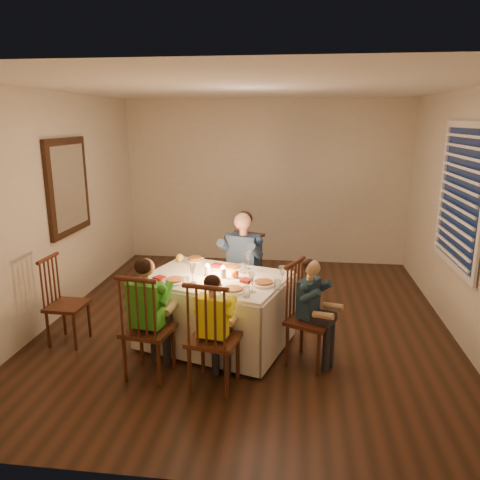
# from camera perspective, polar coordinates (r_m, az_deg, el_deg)

# --- Properties ---
(ground) EXTENTS (5.00, 5.00, 0.00)m
(ground) POSITION_cam_1_polar(r_m,az_deg,el_deg) (5.52, 1.01, -9.96)
(ground) COLOR black
(ground) RESTS_ON ground
(wall_left) EXTENTS (0.02, 5.00, 2.60)m
(wall_left) POSITION_cam_1_polar(r_m,az_deg,el_deg) (5.80, -21.68, 3.70)
(wall_left) COLOR beige
(wall_left) RESTS_ON ground
(wall_right) EXTENTS (0.02, 5.00, 2.60)m
(wall_right) POSITION_cam_1_polar(r_m,az_deg,el_deg) (5.37, 25.71, 2.49)
(wall_right) COLOR beige
(wall_right) RESTS_ON ground
(wall_back) EXTENTS (4.50, 0.02, 2.60)m
(wall_back) POSITION_cam_1_polar(r_m,az_deg,el_deg) (7.57, 3.09, 7.04)
(wall_back) COLOR beige
(wall_back) RESTS_ON ground
(ceiling) EXTENTS (5.00, 5.00, 0.00)m
(ceiling) POSITION_cam_1_polar(r_m,az_deg,el_deg) (5.03, 1.15, 18.10)
(ceiling) COLOR white
(ceiling) RESTS_ON wall_back
(dining_table) EXTENTS (1.65, 1.39, 0.71)m
(dining_table) POSITION_cam_1_polar(r_m,az_deg,el_deg) (4.84, -3.01, -6.85)
(dining_table) COLOR white
(dining_table) RESTS_ON ground
(chair_adult) EXTENTS (0.52, 0.51, 1.01)m
(chair_adult) POSITION_cam_1_polar(r_m,az_deg,el_deg) (5.66, 0.31, -9.28)
(chair_adult) COLOR #38190F
(chair_adult) RESTS_ON ground
(chair_near_left) EXTENTS (0.47, 0.45, 1.01)m
(chair_near_left) POSITION_cam_1_polar(r_m,az_deg,el_deg) (4.57, -10.81, -15.78)
(chair_near_left) COLOR #38190F
(chair_near_left) RESTS_ON ground
(chair_near_right) EXTENTS (0.47, 0.46, 1.01)m
(chair_near_right) POSITION_cam_1_polar(r_m,az_deg,el_deg) (4.34, -3.12, -17.27)
(chair_near_right) COLOR #38190F
(chair_near_right) RESTS_ON ground
(chair_end) EXTENTS (0.53, 0.54, 1.01)m
(chair_end) POSITION_cam_1_polar(r_m,az_deg,el_deg) (4.73, 8.38, -14.59)
(chair_end) COLOR #38190F
(chair_end) RESTS_ON ground
(chair_extra) EXTENTS (0.38, 0.40, 0.94)m
(chair_extra) POSITION_cam_1_polar(r_m,az_deg,el_deg) (5.38, -19.92, -11.59)
(chair_extra) COLOR #38190F
(chair_extra) RESTS_ON ground
(adult) EXTENTS (0.58, 0.56, 1.27)m
(adult) POSITION_cam_1_polar(r_m,az_deg,el_deg) (5.66, 0.31, -9.28)
(adult) COLOR navy
(adult) RESTS_ON ground
(child_green) EXTENTS (0.44, 0.41, 1.13)m
(child_green) POSITION_cam_1_polar(r_m,az_deg,el_deg) (4.57, -10.81, -15.78)
(child_green) COLOR green
(child_green) RESTS_ON ground
(child_yellow) EXTENTS (0.39, 0.36, 1.04)m
(child_yellow) POSITION_cam_1_polar(r_m,az_deg,el_deg) (4.34, -3.12, -17.27)
(child_yellow) COLOR #FDFA1B
(child_yellow) RESTS_ON ground
(child_teal) EXTENTS (0.42, 0.44, 1.05)m
(child_teal) POSITION_cam_1_polar(r_m,az_deg,el_deg) (4.73, 8.38, -14.59)
(child_teal) COLOR #1B3244
(child_teal) RESTS_ON ground
(setting_adult) EXTENTS (0.32, 0.32, 0.02)m
(setting_adult) POSITION_cam_1_polar(r_m,az_deg,el_deg) (5.00, -1.02, -3.41)
(setting_adult) COLOR white
(setting_adult) RESTS_ON dining_table
(setting_green) EXTENTS (0.32, 0.32, 0.02)m
(setting_green) POSITION_cam_1_polar(r_m,az_deg,el_deg) (4.64, -7.92, -4.98)
(setting_green) COLOR white
(setting_green) RESTS_ON dining_table
(setting_yellow) EXTENTS (0.32, 0.32, 0.02)m
(setting_yellow) POSITION_cam_1_polar(r_m,az_deg,el_deg) (4.36, -0.83, -6.16)
(setting_yellow) COLOR white
(setting_yellow) RESTS_ON dining_table
(setting_teal) EXTENTS (0.32, 0.32, 0.02)m
(setting_teal) POSITION_cam_1_polar(r_m,az_deg,el_deg) (4.53, 2.90, -5.33)
(setting_teal) COLOR white
(setting_teal) RESTS_ON dining_table
(candle_left) EXTENTS (0.06, 0.06, 0.10)m
(candle_left) POSITION_cam_1_polar(r_m,az_deg,el_deg) (4.79, -4.00, -3.76)
(candle_left) COLOR silver
(candle_left) RESTS_ON dining_table
(candle_right) EXTENTS (0.06, 0.06, 0.10)m
(candle_right) POSITION_cam_1_polar(r_m,az_deg,el_deg) (4.71, -2.04, -4.05)
(candle_right) COLOR silver
(candle_right) RESTS_ON dining_table
(squash) EXTENTS (0.09, 0.09, 0.09)m
(squash) POSITION_cam_1_polar(r_m,az_deg,el_deg) (5.27, -7.36, -2.17)
(squash) COLOR gold
(squash) RESTS_ON dining_table
(orange_fruit) EXTENTS (0.08, 0.08, 0.08)m
(orange_fruit) POSITION_cam_1_polar(r_m,az_deg,el_deg) (4.71, -0.60, -4.16)
(orange_fruit) COLOR orange
(orange_fruit) RESTS_ON dining_table
(serving_bowl) EXTENTS (0.22, 0.22, 0.05)m
(serving_bowl) POSITION_cam_1_polar(r_m,az_deg,el_deg) (5.21, -5.49, -2.56)
(serving_bowl) COLOR white
(serving_bowl) RESTS_ON dining_table
(wall_mirror) EXTENTS (0.06, 0.95, 1.15)m
(wall_mirror) POSITION_cam_1_polar(r_m,az_deg,el_deg) (6.01, -20.23, 6.12)
(wall_mirror) COLOR black
(wall_mirror) RESTS_ON wall_left
(window_blinds) EXTENTS (0.07, 1.34, 1.54)m
(window_blinds) POSITION_cam_1_polar(r_m,az_deg,el_deg) (5.42, 25.18, 4.80)
(window_blinds) COLOR black
(window_blinds) RESTS_ON wall_right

